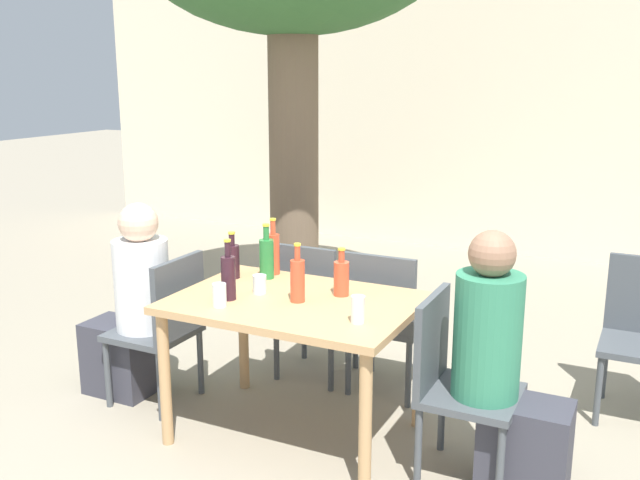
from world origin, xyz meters
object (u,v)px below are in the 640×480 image
(patio_chair_2, at_px, (311,303))
(drinking_glass_0, at_px, (358,309))
(wine_bottle_1, at_px, (232,260))
(green_bottle_5, at_px, (267,257))
(patio_chair_3, at_px, (385,315))
(dining_table_front, at_px, (295,317))
(patio_chair_1, at_px, (454,377))
(drinking_glass_1, at_px, (219,295))
(drinking_glass_2, at_px, (260,284))
(soda_bottle_2, at_px, (298,279))
(person_seated_1, at_px, (504,377))
(patio_chair_0, at_px, (164,322))
(person_seated_0, at_px, (132,311))
(soda_bottle_4, at_px, (341,277))
(soda_bottle_0, at_px, (273,252))
(wine_bottle_3, at_px, (228,276))

(patio_chair_2, height_order, drinking_glass_0, drinking_glass_0)
(wine_bottle_1, height_order, green_bottle_5, green_bottle_5)
(patio_chair_3, relative_size, wine_bottle_1, 3.34)
(dining_table_front, distance_m, patio_chair_1, 0.87)
(drinking_glass_1, height_order, drinking_glass_2, drinking_glass_1)
(patio_chair_3, bearing_deg, soda_bottle_2, 72.74)
(person_seated_1, bearing_deg, drinking_glass_1, 100.89)
(patio_chair_0, relative_size, green_bottle_5, 2.84)
(person_seated_0, xyz_separation_m, person_seated_1, (2.17, 0.00, 0.01))
(soda_bottle_4, bearing_deg, wine_bottle_1, 177.93)
(green_bottle_5, bearing_deg, drinking_glass_1, -85.87)
(patio_chair_1, xyz_separation_m, wine_bottle_1, (-1.35, 0.19, 0.36))
(dining_table_front, relative_size, drinking_glass_2, 12.49)
(green_bottle_5, height_order, drinking_glass_1, green_bottle_5)
(dining_table_front, relative_size, soda_bottle_0, 3.77)
(patio_chair_3, xyz_separation_m, wine_bottle_1, (-0.75, -0.48, 0.36))
(patio_chair_2, relative_size, wine_bottle_1, 3.34)
(person_seated_0, distance_m, green_bottle_5, 0.89)
(drinking_glass_2, bearing_deg, drinking_glass_0, -16.25)
(patio_chair_1, bearing_deg, patio_chair_3, 41.94)
(wine_bottle_1, distance_m, drinking_glass_1, 0.51)
(patio_chair_2, xyz_separation_m, person_seated_1, (1.33, -0.67, 0.04))
(dining_table_front, height_order, drinking_glass_2, drinking_glass_2)
(soda_bottle_2, distance_m, wine_bottle_3, 0.36)
(patio_chair_0, relative_size, soda_bottle_2, 2.92)
(patio_chair_0, xyz_separation_m, green_bottle_5, (0.53, 0.27, 0.38))
(person_seated_1, xyz_separation_m, wine_bottle_3, (-1.39, -0.15, 0.34))
(dining_table_front, bearing_deg, wine_bottle_1, 158.94)
(patio_chair_1, relative_size, green_bottle_5, 2.84)
(patio_chair_2, xyz_separation_m, wine_bottle_1, (-0.25, -0.48, 0.36))
(soda_bottle_0, height_order, drinking_glass_1, soda_bottle_0)
(soda_bottle_0, relative_size, wine_bottle_3, 1.03)
(person_seated_1, xyz_separation_m, drinking_glass_1, (-1.37, -0.26, 0.28))
(person_seated_0, bearing_deg, soda_bottle_0, 115.69)
(green_bottle_5, distance_m, drinking_glass_2, 0.29)
(person_seated_0, height_order, soda_bottle_4, person_seated_0)
(person_seated_1, xyz_separation_m, soda_bottle_4, (-0.90, 0.17, 0.32))
(wine_bottle_1, bearing_deg, patio_chair_3, 32.63)
(patio_chair_0, distance_m, patio_chair_2, 0.90)
(wine_bottle_3, distance_m, drinking_glass_2, 0.20)
(soda_bottle_0, relative_size, drinking_glass_2, 3.31)
(soda_bottle_2, relative_size, green_bottle_5, 0.97)
(person_seated_1, relative_size, drinking_glass_1, 10.38)
(drinking_glass_2, bearing_deg, dining_table_front, -2.91)
(green_bottle_5, distance_m, drinking_glass_0, 0.88)
(patio_chair_3, height_order, wine_bottle_3, wine_bottle_3)
(patio_chair_0, relative_size, drinking_glass_2, 9.00)
(soda_bottle_0, height_order, soda_bottle_4, soda_bottle_0)
(green_bottle_5, bearing_deg, soda_bottle_2, -39.77)
(wine_bottle_1, xyz_separation_m, drinking_glass_2, (0.29, -0.18, -0.05))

